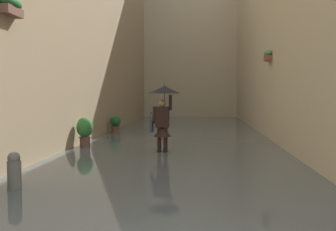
{
  "coord_description": "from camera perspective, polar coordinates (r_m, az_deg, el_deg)",
  "views": [
    {
      "loc": [
        -0.72,
        2.63,
        1.78
      ],
      "look_at": [
        0.14,
        -8.08,
        1.16
      ],
      "focal_mm": 43.06,
      "sensor_mm": 36.0,
      "label": 1
    }
  ],
  "objects": [
    {
      "name": "building_facade_left",
      "position": [
        15.91,
        17.31,
        13.75
      ],
      "size": [
        2.04,
        29.29,
        9.41
      ],
      "color": "beige",
      "rests_on": "ground_plane"
    },
    {
      "name": "ground_plane",
      "position": [
        15.39,
        1.9,
        -3.33
      ],
      "size": [
        63.23,
        63.23,
        0.0
      ],
      "primitive_type": "plane",
      "color": "gray"
    },
    {
      "name": "flood_water",
      "position": [
        15.39,
        1.9,
        -3.18
      ],
      "size": [
        7.21,
        31.29,
        0.08
      ],
      "primitive_type": "cube",
      "color": "#515B60",
      "rests_on": "ground_plane"
    },
    {
      "name": "building_facade_far",
      "position": [
        29.21,
        3.22,
        12.55
      ],
      "size": [
        10.01,
        1.8,
        12.96
      ],
      "primitive_type": "cube",
      "color": "beige",
      "rests_on": "ground_plane"
    },
    {
      "name": "potted_plant_mid_right",
      "position": [
        17.26,
        -7.45,
        -1.2
      ],
      "size": [
        0.46,
        0.46,
        0.78
      ],
      "color": "brown",
      "rests_on": "ground_plane"
    },
    {
      "name": "mooring_bollard",
      "position": [
        7.6,
        -20.94,
        -7.59
      ],
      "size": [
        0.24,
        0.24,
        0.74
      ],
      "color": "gray",
      "rests_on": "ground_plane"
    },
    {
      "name": "potted_plant_near_right",
      "position": [
        12.89,
        -11.7,
        -2.08
      ],
      "size": [
        0.51,
        0.51,
        1.0
      ],
      "color": "brown",
      "rests_on": "ground_plane"
    },
    {
      "name": "person_wading",
      "position": [
        11.4,
        -0.69,
        1.19
      ],
      "size": [
        0.91,
        0.91,
        2.04
      ],
      "color": "black",
      "rests_on": "ground_plane"
    }
  ]
}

